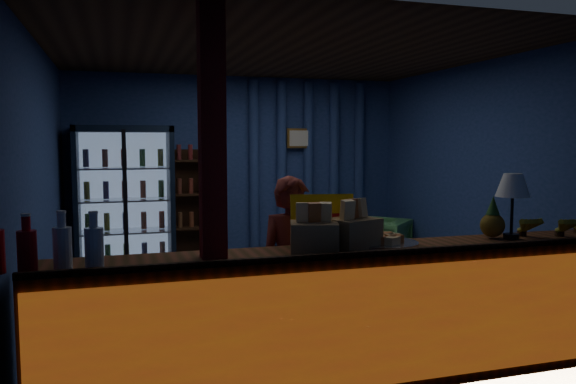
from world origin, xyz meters
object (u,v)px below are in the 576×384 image
shopkeeper (293,270)px  green_chair (380,242)px  table_lamp (513,188)px  pastry_tray (384,242)px

shopkeeper → green_chair: size_ratio=2.00×
green_chair → table_lamp: size_ratio=1.41×
shopkeeper → green_chair: 3.59m
green_chair → table_lamp: (-0.50, -3.28, 1.02)m
shopkeeper → green_chair: shopkeeper is taller
pastry_tray → table_lamp: 1.13m
shopkeeper → pastry_tray: 0.74m
shopkeeper → table_lamp: bearing=-3.5°
pastry_tray → green_chair: bearing=64.1°
green_chair → pastry_tray: bearing=20.2°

